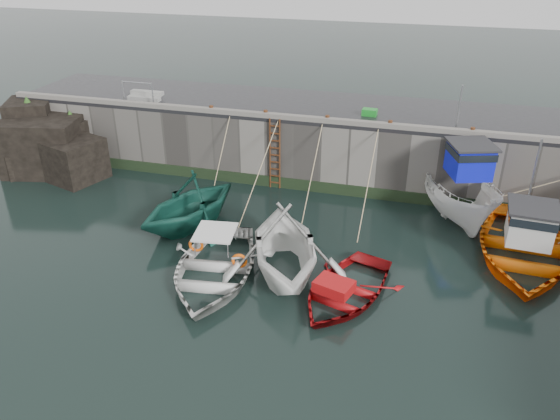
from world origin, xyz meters
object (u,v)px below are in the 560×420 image
(fish_crate, at_px, (370,112))
(bollard_b, at_px, (266,113))
(bollard_c, at_px, (327,119))
(boat_far_orange, at_px, (522,246))
(boat_near_blue, at_px, (214,276))
(boat_near_navy, at_px, (345,295))
(boat_far_white, at_px, (458,192))
(boat_near_white, at_px, (191,225))
(boat_near_blacktrim, at_px, (284,272))
(ladder, at_px, (275,154))
(bollard_d, at_px, (390,124))
(bollard_e, at_px, (472,131))
(bollard_a, at_px, (211,109))

(fish_crate, xyz_separation_m, bollard_b, (-4.29, -1.36, -0.00))
(bollard_c, bearing_deg, boat_far_orange, -24.83)
(boat_near_blue, height_order, bollard_b, bollard_b)
(boat_near_navy, height_order, boat_far_white, boat_far_white)
(boat_near_white, xyz_separation_m, boat_near_blacktrim, (4.40, -2.21, 0.00))
(fish_crate, bearing_deg, boat_near_blacktrim, -97.53)
(boat_near_white, bearing_deg, ladder, 84.98)
(boat_near_white, height_order, bollard_b, bollard_b)
(bollard_d, bearing_deg, bollard_e, 0.00)
(bollard_d, bearing_deg, boat_near_blacktrim, -111.14)
(ladder, xyz_separation_m, fish_crate, (3.79, 1.69, 1.71))
(boat_near_navy, height_order, bollard_a, bollard_a)
(boat_far_white, xyz_separation_m, bollard_d, (-2.99, 0.80, 2.31))
(boat_near_white, height_order, boat_far_orange, boat_far_orange)
(boat_near_blue, bearing_deg, bollard_a, 103.31)
(boat_near_white, relative_size, boat_far_orange, 0.69)
(boat_near_navy, height_order, fish_crate, fish_crate)
(boat_near_navy, relative_size, bollard_d, 15.90)
(bollard_c, height_order, bollard_d, same)
(boat_far_orange, bearing_deg, bollard_b, 164.80)
(ladder, relative_size, bollard_d, 11.43)
(fish_crate, xyz_separation_m, bollard_d, (1.01, -1.36, -0.00))
(boat_near_white, distance_m, bollard_d, 9.01)
(boat_near_white, xyz_separation_m, boat_near_navy, (6.60, -2.94, 0.00))
(boat_far_orange, height_order, bollard_e, boat_far_orange)
(bollard_c, bearing_deg, ladder, -171.33)
(boat_near_navy, xyz_separation_m, bollard_d, (0.42, 7.52, 3.30))
(boat_near_blacktrim, xyz_separation_m, bollard_a, (-5.18, 6.78, 3.30))
(bollard_b, relative_size, bollard_d, 1.00)
(boat_near_white, xyz_separation_m, boat_near_blue, (2.20, -3.08, 0.00))
(fish_crate, distance_m, bollard_e, 4.42)
(bollard_c, bearing_deg, boat_near_blue, -106.18)
(boat_near_blue, xyz_separation_m, fish_crate, (3.81, 9.02, 3.30))
(fish_crate, relative_size, bollard_e, 2.23)
(bollard_b, bearing_deg, ladder, -33.86)
(ladder, relative_size, bollard_b, 11.43)
(boat_near_navy, distance_m, bollard_d, 8.22)
(fish_crate, bearing_deg, bollard_c, -135.82)
(ladder, distance_m, boat_far_orange, 10.59)
(boat_near_navy, relative_size, bollard_b, 15.90)
(bollard_d, bearing_deg, boat_near_blue, -122.20)
(boat_near_blacktrim, xyz_separation_m, boat_far_white, (5.61, 5.98, 0.99))
(boat_near_blue, relative_size, bollard_a, 19.58)
(boat_near_blue, relative_size, bollard_e, 19.58)
(boat_far_white, bearing_deg, boat_near_blacktrim, -151.57)
(boat_near_blacktrim, bearing_deg, boat_near_white, 132.69)
(boat_near_navy, bearing_deg, ladder, 138.62)
(bollard_a, bearing_deg, bollard_d, 0.00)
(fish_crate, relative_size, bollard_a, 2.23)
(boat_near_white, height_order, boat_near_blue, boat_near_white)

